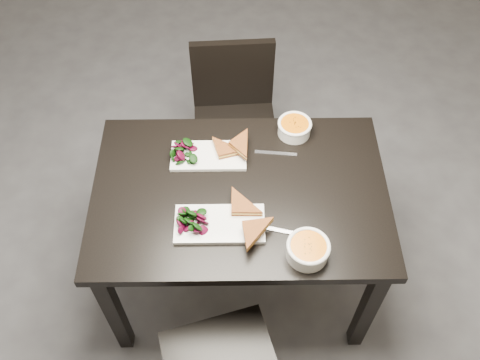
{
  "coord_description": "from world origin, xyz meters",
  "views": [
    {
      "loc": [
        0.36,
        -1.71,
        2.48
      ],
      "look_at": [
        0.37,
        -0.46,
        0.82
      ],
      "focal_mm": 39.53,
      "sensor_mm": 36.0,
      "label": 1
    }
  ],
  "objects_px": {
    "chair_far": "(234,113)",
    "plate_near": "(220,224)",
    "soup_bowl_near": "(308,249)",
    "plate_far": "(209,156)",
    "soup_bowl_far": "(294,127)",
    "table": "(240,204)"
  },
  "relations": [
    {
      "from": "chair_far",
      "to": "soup_bowl_far",
      "type": "xyz_separation_m",
      "value": [
        0.26,
        -0.39,
        0.3
      ]
    },
    {
      "from": "soup_bowl_near",
      "to": "soup_bowl_far",
      "type": "relative_size",
      "value": 1.08
    },
    {
      "from": "table",
      "to": "plate_far",
      "type": "xyz_separation_m",
      "value": [
        -0.13,
        0.18,
        0.11
      ]
    },
    {
      "from": "chair_far",
      "to": "plate_far",
      "type": "bearing_deg",
      "value": -105.01
    },
    {
      "from": "plate_far",
      "to": "soup_bowl_far",
      "type": "relative_size",
      "value": 2.14
    },
    {
      "from": "plate_near",
      "to": "soup_bowl_near",
      "type": "height_order",
      "value": "soup_bowl_near"
    },
    {
      "from": "plate_near",
      "to": "chair_far",
      "type": "bearing_deg",
      "value": 86.1
    },
    {
      "from": "table",
      "to": "soup_bowl_far",
      "type": "relative_size",
      "value": 8.08
    },
    {
      "from": "soup_bowl_far",
      "to": "plate_far",
      "type": "bearing_deg",
      "value": -160.35
    },
    {
      "from": "chair_far",
      "to": "soup_bowl_far",
      "type": "relative_size",
      "value": 5.72
    },
    {
      "from": "chair_far",
      "to": "plate_near",
      "type": "relative_size",
      "value": 2.46
    },
    {
      "from": "soup_bowl_near",
      "to": "plate_far",
      "type": "bearing_deg",
      "value": 128.33
    },
    {
      "from": "table",
      "to": "plate_far",
      "type": "distance_m",
      "value": 0.25
    },
    {
      "from": "soup_bowl_far",
      "to": "soup_bowl_near",
      "type": "bearing_deg",
      "value": -89.64
    },
    {
      "from": "chair_far",
      "to": "soup_bowl_near",
      "type": "relative_size",
      "value": 5.28
    },
    {
      "from": "plate_far",
      "to": "chair_far",
      "type": "bearing_deg",
      "value": 78.11
    },
    {
      "from": "soup_bowl_near",
      "to": "table",
      "type": "bearing_deg",
      "value": 129.4
    },
    {
      "from": "soup_bowl_near",
      "to": "plate_far",
      "type": "xyz_separation_m",
      "value": [
        -0.38,
        0.47,
        -0.03
      ]
    },
    {
      "from": "table",
      "to": "soup_bowl_near",
      "type": "relative_size",
      "value": 7.45
    },
    {
      "from": "plate_near",
      "to": "plate_far",
      "type": "bearing_deg",
      "value": 98.44
    },
    {
      "from": "plate_near",
      "to": "plate_far",
      "type": "xyz_separation_m",
      "value": [
        -0.05,
        0.34,
        -0.0
      ]
    },
    {
      "from": "table",
      "to": "plate_near",
      "type": "height_order",
      "value": "plate_near"
    }
  ]
}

